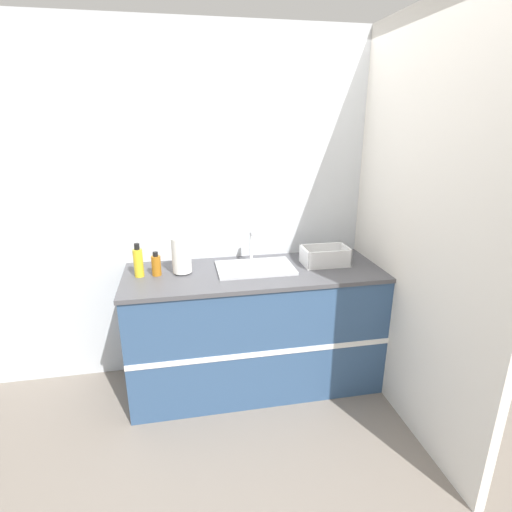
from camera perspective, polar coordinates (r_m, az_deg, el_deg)
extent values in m
plane|color=slate|center=(3.05, 1.10, -20.91)|extent=(12.00, 12.00, 0.00)
cube|color=silver|center=(3.11, -1.46, 6.69)|extent=(4.23, 0.06, 2.60)
cube|color=silver|center=(3.07, 17.44, 5.69)|extent=(0.06, 2.67, 2.60)
cube|color=#33517A|center=(3.07, -0.17, -10.46)|extent=(1.83, 0.67, 0.90)
cube|color=white|center=(2.79, 1.14, -13.73)|extent=(1.83, 0.01, 0.04)
cube|color=#4C4C51|center=(2.87, -0.18, -2.34)|extent=(1.85, 0.70, 0.03)
cube|color=silver|center=(2.89, -0.13, -1.70)|extent=(0.55, 0.36, 0.02)
cylinder|color=silver|center=(3.00, -0.71, 1.50)|extent=(0.02, 0.02, 0.22)
cylinder|color=silver|center=(2.91, -0.50, 3.22)|extent=(0.02, 0.12, 0.02)
cylinder|color=#4C4C51|center=(2.86, -10.45, -2.32)|extent=(0.10, 0.10, 0.01)
cylinder|color=white|center=(2.82, -10.60, 0.15)|extent=(0.13, 0.13, 0.25)
cube|color=white|center=(3.04, 9.79, -1.04)|extent=(0.34, 0.21, 0.01)
cube|color=white|center=(2.93, 10.54, -0.47)|extent=(0.34, 0.01, 0.12)
cube|color=white|center=(3.10, 9.22, 0.73)|extent=(0.34, 0.01, 0.12)
cube|color=white|center=(2.96, 6.90, -0.04)|extent=(0.01, 0.21, 0.12)
cube|color=white|center=(3.08, 12.71, 0.33)|extent=(0.01, 0.21, 0.12)
cylinder|color=yellow|center=(2.84, -16.45, -0.98)|extent=(0.07, 0.07, 0.19)
cylinder|color=black|center=(2.81, -16.67, 1.29)|extent=(0.04, 0.04, 0.04)
cylinder|color=#B26B19|center=(2.84, -14.06, -1.36)|extent=(0.06, 0.06, 0.14)
cylinder|color=black|center=(2.82, -14.19, 0.25)|extent=(0.04, 0.04, 0.03)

